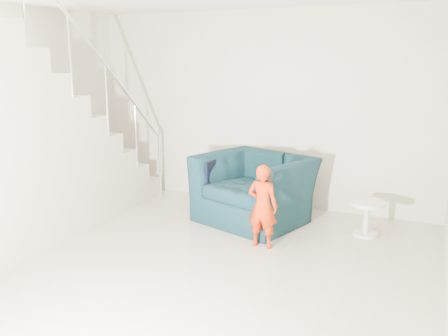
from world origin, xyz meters
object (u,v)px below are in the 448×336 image
at_px(armchair, 254,189).
at_px(staircase, 35,154).
at_px(side_table, 367,212).
at_px(toddler, 263,206).

height_order(armchair, staircase, staircase).
bearing_deg(side_table, armchair, -178.00).
distance_m(armchair, side_table, 1.40).
bearing_deg(staircase, armchair, 31.98).
xyz_separation_m(toddler, staircase, (-2.63, -0.62, 0.48)).
bearing_deg(armchair, side_table, 19.76).
height_order(toddler, side_table, toddler).
bearing_deg(toddler, staircase, 14.81).
height_order(toddler, staircase, staircase).
bearing_deg(armchair, staircase, -130.26).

